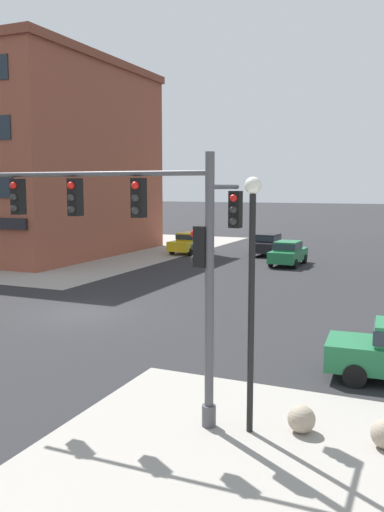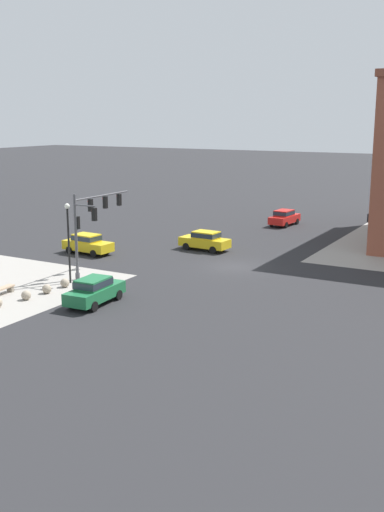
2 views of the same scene
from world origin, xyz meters
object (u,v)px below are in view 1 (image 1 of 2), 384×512
(car_cross_westbound, at_px, (288,252))
(traffic_signal_main, at_px, (155,240))
(street_lamp_corner_near, at_px, (252,276))
(bollard_sphere_curb_a, at_px, (301,419))
(car_main_northbound_near, at_px, (269,243))
(car_cross_eastbound, at_px, (190,242))

(car_cross_westbound, bearing_deg, traffic_signal_main, -83.37)
(traffic_signal_main, bearing_deg, street_lamp_corner_near, -1.67)
(traffic_signal_main, distance_m, car_cross_westbound, 25.93)
(traffic_signal_main, height_order, street_lamp_corner_near, traffic_signal_main)
(bollard_sphere_curb_a, relative_size, car_main_northbound_near, 0.14)
(traffic_signal_main, distance_m, bollard_sphere_curb_a, 5.18)
(traffic_signal_main, height_order, car_cross_eastbound, traffic_signal_main)
(traffic_signal_main, xyz_separation_m, car_cross_westbound, (-2.97, 25.55, -3.26))
(street_lamp_corner_near, distance_m, car_main_northbound_near, 31.82)
(street_lamp_corner_near, height_order, car_cross_eastbound, street_lamp_corner_near)
(street_lamp_corner_near, bearing_deg, car_cross_westbound, 101.78)
(car_main_northbound_near, distance_m, car_cross_eastbound, 6.39)
(bollard_sphere_curb_a, relative_size, car_cross_eastbound, 0.14)
(bollard_sphere_curb_a, height_order, car_cross_westbound, car_cross_westbound)
(bollard_sphere_curb_a, xyz_separation_m, car_cross_westbound, (-6.40, 25.20, 0.61))
(bollard_sphere_curb_a, bearing_deg, street_lamp_corner_near, -158.65)
(traffic_signal_main, xyz_separation_m, car_cross_eastbound, (-11.99, 29.18, -3.26))
(car_main_northbound_near, bearing_deg, bollard_sphere_curb_a, -73.10)
(traffic_signal_main, height_order, car_main_northbound_near, traffic_signal_main)
(car_main_northbound_near, xyz_separation_m, car_cross_westbound, (2.78, -5.04, 0.00))
(traffic_signal_main, xyz_separation_m, street_lamp_corner_near, (2.37, -0.07, -0.68))
(traffic_signal_main, bearing_deg, car_main_northbound_near, 100.66)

